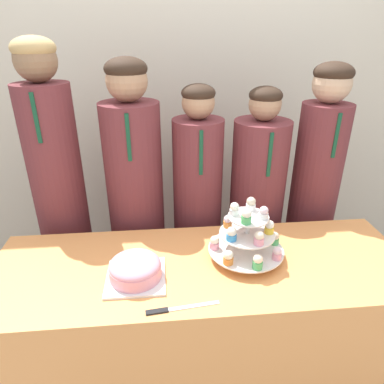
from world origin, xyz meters
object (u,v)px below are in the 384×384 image
object	(u,v)px
student_2	(197,220)
student_0	(62,207)
cupcake_stand	(246,235)
student_4	(312,205)
round_cake	(135,268)
cake_knife	(170,310)
student_3	(255,220)
student_1	(137,213)

from	to	relation	value
student_2	student_0	bearing A→B (deg)	180.00
cupcake_stand	student_4	bearing A→B (deg)	43.40
round_cake	cake_knife	bearing A→B (deg)	-54.92
cake_knife	student_3	bearing A→B (deg)	49.49
round_cake	cake_knife	size ratio (longest dim) A/B	0.87
cupcake_stand	student_1	world-z (taller)	student_1
cupcake_stand	student_0	bearing A→B (deg)	151.29
round_cake	student_1	xyz separation A→B (m)	(-0.03, 0.57, -0.07)
cake_knife	student_1	size ratio (longest dim) A/B	0.17
round_cake	student_3	xyz separation A→B (m)	(0.64, 0.57, -0.15)
student_3	student_4	distance (m)	0.34
round_cake	cupcake_stand	size ratio (longest dim) A/B	0.72
student_2	student_3	size ratio (longest dim) A/B	1.01
cupcake_stand	student_1	size ratio (longest dim) A/B	0.21
student_2	student_3	xyz separation A→B (m)	(0.33, 0.00, -0.02)
student_2	round_cake	bearing A→B (deg)	-118.18
student_1	student_4	distance (m)	0.99
cupcake_stand	student_2	size ratio (longest dim) A/B	0.23
student_4	student_2	bearing A→B (deg)	-180.00
student_0	student_4	xyz separation A→B (m)	(1.37, -0.00, -0.05)
student_3	cake_knife	bearing A→B (deg)	-123.96
student_0	student_1	xyz separation A→B (m)	(0.39, 0.00, -0.06)
student_1	student_3	bearing A→B (deg)	-0.00
cupcake_stand	student_1	bearing A→B (deg)	135.34
student_0	student_3	world-z (taller)	student_0
student_1	student_4	world-z (taller)	student_1
cake_knife	cupcake_stand	xyz separation A→B (m)	(0.33, 0.28, 0.11)
round_cake	student_3	distance (m)	0.87
round_cake	student_0	xyz separation A→B (m)	(-0.41, 0.57, -0.01)
cake_knife	cupcake_stand	distance (m)	0.44
cupcake_stand	student_3	size ratio (longest dim) A/B	0.23
student_2	student_4	bearing A→B (deg)	0.00
round_cake	student_2	xyz separation A→B (m)	(0.31, 0.57, -0.13)
cupcake_stand	cake_knife	bearing A→B (deg)	-139.92
round_cake	student_4	bearing A→B (deg)	30.73
cake_knife	student_3	world-z (taller)	student_3
round_cake	student_1	bearing A→B (deg)	92.52
cake_knife	student_4	world-z (taller)	student_4
round_cake	student_1	world-z (taller)	student_1
student_2	student_3	distance (m)	0.33
student_3	student_1	bearing A→B (deg)	180.00
student_1	cake_knife	bearing A→B (deg)	-78.52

